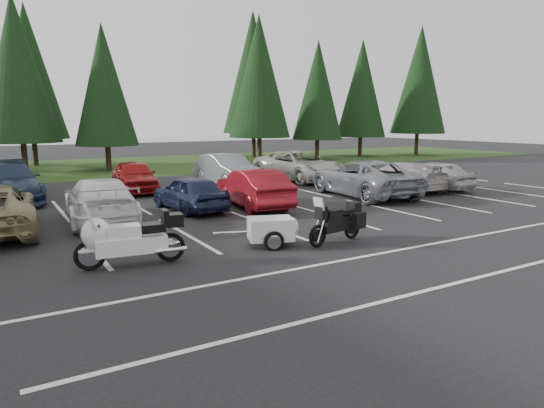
{
  "coord_description": "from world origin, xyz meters",
  "views": [
    {
      "loc": [
        -7.1,
        -12.37,
        3.36
      ],
      "look_at": [
        -0.12,
        -0.5,
        0.96
      ],
      "focal_mm": 32.0,
      "sensor_mm": 36.0,
      "label": 1
    }
  ],
  "objects_px": {
    "car_near_8": "(433,175)",
    "car_far_1": "(9,182)",
    "car_near_3": "(100,200)",
    "car_near_5": "(253,188)",
    "car_near_4": "(190,193)",
    "car_near_7": "(401,176)",
    "car_far_2": "(134,176)",
    "cargo_trailer": "(271,232)",
    "car_far_4": "(300,166)",
    "car_far_3": "(227,170)",
    "touring_motorcycle": "(131,234)",
    "car_near_6": "(363,178)",
    "adventure_motorcycle": "(336,219)"
  },
  "relations": [
    {
      "from": "car_near_4",
      "to": "car_far_1",
      "type": "distance_m",
      "value": 8.07
    },
    {
      "from": "car_far_2",
      "to": "car_far_3",
      "type": "bearing_deg",
      "value": 1.83
    },
    {
      "from": "car_near_4",
      "to": "car_near_8",
      "type": "bearing_deg",
      "value": 171.24
    },
    {
      "from": "touring_motorcycle",
      "to": "adventure_motorcycle",
      "type": "bearing_deg",
      "value": -0.53
    },
    {
      "from": "car_far_2",
      "to": "car_near_4",
      "type": "bearing_deg",
      "value": -79.64
    },
    {
      "from": "car_near_7",
      "to": "touring_motorcycle",
      "type": "height_order",
      "value": "touring_motorcycle"
    },
    {
      "from": "car_far_3",
      "to": "cargo_trailer",
      "type": "height_order",
      "value": "car_far_3"
    },
    {
      "from": "car_near_7",
      "to": "car_near_5",
      "type": "bearing_deg",
      "value": 2.49
    },
    {
      "from": "car_far_4",
      "to": "car_far_3",
      "type": "bearing_deg",
      "value": 173.51
    },
    {
      "from": "car_near_3",
      "to": "car_far_2",
      "type": "distance_m",
      "value": 6.93
    },
    {
      "from": "car_near_7",
      "to": "car_far_4",
      "type": "relative_size",
      "value": 0.79
    },
    {
      "from": "car_far_3",
      "to": "adventure_motorcycle",
      "type": "xyz_separation_m",
      "value": [
        -2.48,
        -12.24,
        -0.12
      ]
    },
    {
      "from": "car_near_7",
      "to": "car_near_3",
      "type": "bearing_deg",
      "value": 0.99
    },
    {
      "from": "adventure_motorcycle",
      "to": "cargo_trailer",
      "type": "bearing_deg",
      "value": 149.13
    },
    {
      "from": "car_near_4",
      "to": "cargo_trailer",
      "type": "xyz_separation_m",
      "value": [
        -0.03,
        -6.05,
        -0.27
      ]
    },
    {
      "from": "car_far_1",
      "to": "car_near_6",
      "type": "bearing_deg",
      "value": -26.69
    },
    {
      "from": "car_near_6",
      "to": "cargo_trailer",
      "type": "relative_size",
      "value": 3.39
    },
    {
      "from": "car_near_4",
      "to": "touring_motorcycle",
      "type": "relative_size",
      "value": 1.41
    },
    {
      "from": "car_near_5",
      "to": "cargo_trailer",
      "type": "height_order",
      "value": "car_near_5"
    },
    {
      "from": "car_near_5",
      "to": "car_far_1",
      "type": "height_order",
      "value": "car_far_1"
    },
    {
      "from": "car_near_4",
      "to": "car_near_5",
      "type": "height_order",
      "value": "car_near_5"
    },
    {
      "from": "car_near_4",
      "to": "car_near_7",
      "type": "distance_m",
      "value": 10.7
    },
    {
      "from": "car_far_1",
      "to": "cargo_trailer",
      "type": "relative_size",
      "value": 3.29
    },
    {
      "from": "car_near_4",
      "to": "car_far_4",
      "type": "bearing_deg",
      "value": -153.19
    },
    {
      "from": "car_near_7",
      "to": "car_near_8",
      "type": "height_order",
      "value": "car_near_8"
    },
    {
      "from": "cargo_trailer",
      "to": "car_far_3",
      "type": "bearing_deg",
      "value": 89.37
    },
    {
      "from": "car_far_2",
      "to": "adventure_motorcycle",
      "type": "bearing_deg",
      "value": -74.73
    },
    {
      "from": "car_far_2",
      "to": "touring_motorcycle",
      "type": "xyz_separation_m",
      "value": [
        -3.21,
        -11.83,
        0.03
      ]
    },
    {
      "from": "car_near_4",
      "to": "cargo_trailer",
      "type": "bearing_deg",
      "value": 84.18
    },
    {
      "from": "car_near_6",
      "to": "car_far_3",
      "type": "distance_m",
      "value": 7.24
    },
    {
      "from": "car_near_4",
      "to": "car_far_2",
      "type": "xyz_separation_m",
      "value": [
        -0.51,
        5.86,
        0.07
      ]
    },
    {
      "from": "car_near_7",
      "to": "car_far_3",
      "type": "relative_size",
      "value": 0.97
    },
    {
      "from": "car_near_7",
      "to": "cargo_trailer",
      "type": "height_order",
      "value": "car_near_7"
    },
    {
      "from": "car_near_3",
      "to": "touring_motorcycle",
      "type": "xyz_separation_m",
      "value": [
        -0.4,
        -5.49,
        0.03
      ]
    },
    {
      "from": "car_near_8",
      "to": "car_far_1",
      "type": "distance_m",
      "value": 19.12
    },
    {
      "from": "car_near_5",
      "to": "adventure_motorcycle",
      "type": "distance_m",
      "value": 6.16
    },
    {
      "from": "car_near_3",
      "to": "car_near_5",
      "type": "height_order",
      "value": "car_near_5"
    },
    {
      "from": "car_near_4",
      "to": "car_near_7",
      "type": "height_order",
      "value": "car_near_7"
    },
    {
      "from": "car_near_8",
      "to": "car_far_1",
      "type": "height_order",
      "value": "car_far_1"
    },
    {
      "from": "car_near_7",
      "to": "car_far_1",
      "type": "xyz_separation_m",
      "value": [
        -16.44,
        5.79,
        0.12
      ]
    },
    {
      "from": "car_near_3",
      "to": "car_far_2",
      "type": "bearing_deg",
      "value": -108.51
    },
    {
      "from": "car_near_8",
      "to": "cargo_trailer",
      "type": "height_order",
      "value": "car_near_8"
    },
    {
      "from": "car_far_4",
      "to": "car_near_8",
      "type": "bearing_deg",
      "value": -62.52
    },
    {
      "from": "car_near_7",
      "to": "touring_motorcycle",
      "type": "relative_size",
      "value": 1.71
    },
    {
      "from": "car_far_1",
      "to": "cargo_trailer",
      "type": "height_order",
      "value": "car_far_1"
    },
    {
      "from": "car_far_1",
      "to": "cargo_trailer",
      "type": "xyz_separation_m",
      "value": [
        5.72,
        -11.72,
        -0.42
      ]
    },
    {
      "from": "car_near_7",
      "to": "cargo_trailer",
      "type": "distance_m",
      "value": 12.26
    },
    {
      "from": "car_far_2",
      "to": "car_near_7",
      "type": "bearing_deg",
      "value": -22.72
    },
    {
      "from": "car_near_8",
      "to": "car_far_1",
      "type": "xyz_separation_m",
      "value": [
        -18.03,
        6.36,
        0.11
      ]
    },
    {
      "from": "car_far_3",
      "to": "touring_motorcycle",
      "type": "xyz_separation_m",
      "value": [
        -7.88,
        -11.54,
        -0.04
      ]
    }
  ]
}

